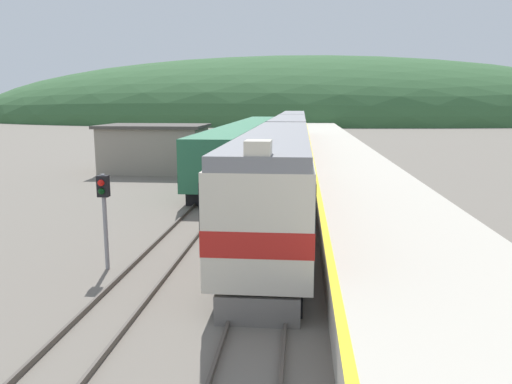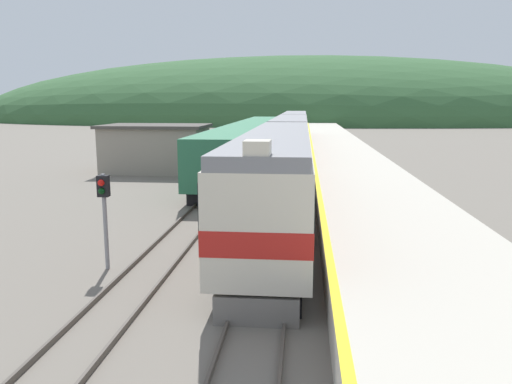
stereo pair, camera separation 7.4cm
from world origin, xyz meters
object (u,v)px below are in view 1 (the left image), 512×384
object	(u,v)px
carriage_second	(289,140)
siding_train	(247,143)
express_train_lead_car	(277,176)
signal_post_siding	(104,201)
carriage_third	(293,128)

from	to	relation	value
carriage_second	siding_train	xyz separation A→B (m)	(-3.96, 2.78, -0.44)
siding_train	express_train_lead_car	bearing A→B (deg)	-80.54
carriage_second	siding_train	bearing A→B (deg)	144.96
express_train_lead_car	siding_train	size ratio (longest dim) A/B	0.51
siding_train	signal_post_siding	xyz separation A→B (m)	(-1.50, -29.82, 0.45)
carriage_third	siding_train	xyz separation A→B (m)	(-3.96, -17.19, -0.44)
express_train_lead_car	carriage_second	bearing A→B (deg)	90.00
carriage_second	siding_train	size ratio (longest dim) A/B	0.47
carriage_second	signal_post_siding	world-z (taller)	carriage_second
carriage_third	signal_post_siding	bearing A→B (deg)	-96.62
carriage_third	signal_post_siding	xyz separation A→B (m)	(-5.46, -47.01, 0.01)
carriage_third	carriage_second	bearing A→B (deg)	-90.00
express_train_lead_car	signal_post_siding	distance (m)	8.16
carriage_second	carriage_third	size ratio (longest dim) A/B	1.00
express_train_lead_car	carriage_second	size ratio (longest dim) A/B	1.08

